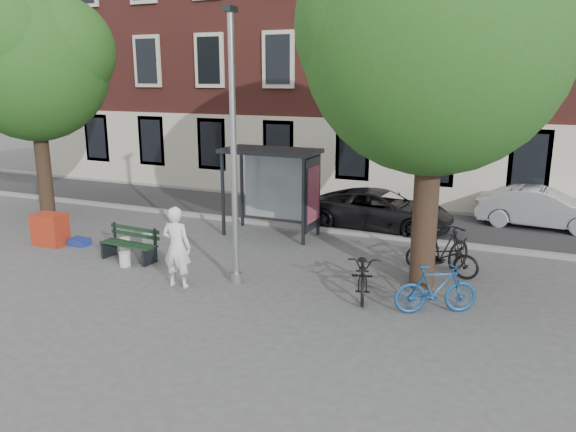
% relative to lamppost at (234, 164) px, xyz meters
% --- Properties ---
extents(ground, '(90.00, 90.00, 0.00)m').
position_rel_lamppost_xyz_m(ground, '(0.00, 0.00, -2.78)').
color(ground, '#4C4C4F').
rests_on(ground, ground).
extents(road, '(40.00, 4.00, 0.01)m').
position_rel_lamppost_xyz_m(road, '(0.00, 7.00, -2.78)').
color(road, '#28282B').
rests_on(road, ground).
extents(curb_near, '(40.00, 0.25, 0.12)m').
position_rel_lamppost_xyz_m(curb_near, '(0.00, 5.00, -2.72)').
color(curb_near, gray).
rests_on(curb_near, ground).
extents(curb_far, '(40.00, 0.25, 0.12)m').
position_rel_lamppost_xyz_m(curb_far, '(0.00, 9.00, -2.72)').
color(curb_far, gray).
rests_on(curb_far, ground).
extents(building_row, '(30.00, 8.00, 14.00)m').
position_rel_lamppost_xyz_m(building_row, '(0.00, 13.00, 4.22)').
color(building_row, brown).
rests_on(building_row, ground).
extents(lamppost, '(0.28, 0.35, 6.11)m').
position_rel_lamppost_xyz_m(lamppost, '(0.00, 0.00, 0.00)').
color(lamppost, '#9EA0A3').
rests_on(lamppost, ground).
extents(tree_right, '(5.76, 5.60, 8.20)m').
position_rel_lamppost_xyz_m(tree_right, '(4.01, 1.38, 2.83)').
color(tree_right, black).
rests_on(tree_right, ground).
extents(tree_left, '(5.18, 4.86, 7.40)m').
position_rel_lamppost_xyz_m(tree_left, '(-8.99, 2.88, 2.43)').
color(tree_left, black).
rests_on(tree_left, ground).
extents(bus_shelter, '(2.85, 1.45, 2.62)m').
position_rel_lamppost_xyz_m(bus_shelter, '(-0.61, 4.11, -0.87)').
color(bus_shelter, '#1E2328').
rests_on(bus_shelter, ground).
extents(painter, '(0.72, 0.51, 1.88)m').
position_rel_lamppost_xyz_m(painter, '(-1.10, -0.75, -1.85)').
color(painter, white).
rests_on(painter, ground).
extents(bench, '(1.67, 0.66, 0.84)m').
position_rel_lamppost_xyz_m(bench, '(-3.36, 0.36, -2.40)').
color(bench, '#1E2328').
rests_on(bench, ground).
extents(bike_a, '(1.89, 0.91, 0.95)m').
position_rel_lamppost_xyz_m(bike_a, '(4.29, 2.46, -2.31)').
color(bike_a, black).
rests_on(bike_a, ground).
extents(bike_b, '(1.73, 1.23, 1.02)m').
position_rel_lamppost_xyz_m(bike_b, '(4.54, 0.08, -2.27)').
color(bike_b, navy).
rests_on(bike_b, ground).
extents(bike_c, '(1.19, 2.04, 1.01)m').
position_rel_lamppost_xyz_m(bike_c, '(2.93, 0.42, -2.28)').
color(bike_c, black).
rests_on(bike_c, ground).
extents(bike_d, '(1.50, 2.06, 1.23)m').
position_rel_lamppost_xyz_m(bike_d, '(4.32, 2.35, -2.17)').
color(bike_d, black).
rests_on(bike_d, ground).
extents(car_dark, '(4.55, 2.26, 1.24)m').
position_rel_lamppost_xyz_m(car_dark, '(1.86, 6.00, -2.16)').
color(car_dark, black).
rests_on(car_dark, ground).
extents(car_silver, '(3.95, 1.56, 1.28)m').
position_rel_lamppost_xyz_m(car_silver, '(6.49, 8.21, -2.14)').
color(car_silver, '#94979B').
rests_on(car_silver, ground).
extents(red_stand, '(0.92, 0.63, 0.90)m').
position_rel_lamppost_xyz_m(red_stand, '(-6.34, 0.55, -2.33)').
color(red_stand, '#A62B16').
rests_on(red_stand, ground).
extents(blue_crate, '(0.56, 0.41, 0.20)m').
position_rel_lamppost_xyz_m(blue_crate, '(-5.55, 0.81, -2.68)').
color(blue_crate, navy).
rests_on(blue_crate, ground).
extents(bucket_a, '(0.32, 0.32, 0.36)m').
position_rel_lamppost_xyz_m(bucket_a, '(-4.02, 0.95, -2.60)').
color(bucket_a, white).
rests_on(bucket_a, ground).
extents(bucket_b, '(0.31, 0.31, 0.36)m').
position_rel_lamppost_xyz_m(bucket_b, '(-3.15, -0.12, -2.60)').
color(bucket_b, silver).
rests_on(bucket_b, ground).
extents(bucket_c, '(0.36, 0.36, 0.36)m').
position_rel_lamppost_xyz_m(bucket_c, '(-3.71, 1.51, -2.60)').
color(bucket_c, white).
rests_on(bucket_c, ground).
extents(notice_sign, '(0.33, 0.05, 1.92)m').
position_rel_lamppost_xyz_m(notice_sign, '(3.69, 3.30, -1.39)').
color(notice_sign, '#9EA0A3').
rests_on(notice_sign, ground).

